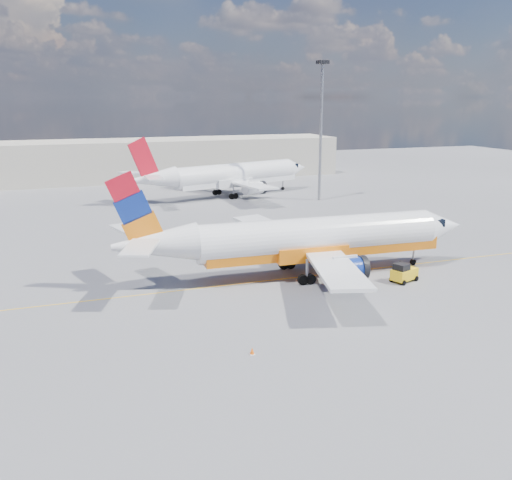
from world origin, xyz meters
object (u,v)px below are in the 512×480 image
object	(u,v)px
main_jet	(307,239)
second_jet	(230,176)
traffic_cone	(252,351)
gse_tug	(404,273)

from	to	relation	value
main_jet	second_jet	xyz separation A→B (m)	(6.29, 44.96, 0.00)
main_jet	traffic_cone	distance (m)	18.17
traffic_cone	second_jet	bearing A→B (deg)	74.22
main_jet	traffic_cone	xyz separation A→B (m)	(-10.50, -14.45, -3.31)
main_jet	gse_tug	distance (m)	9.36
gse_tug	traffic_cone	distance (m)	20.55
main_jet	gse_tug	xyz separation A→B (m)	(7.60, -4.74, -2.70)
main_jet	second_jet	distance (m)	45.40
gse_tug	traffic_cone	xyz separation A→B (m)	(-18.09, -9.71, -0.61)
gse_tug	traffic_cone	bearing A→B (deg)	-172.77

